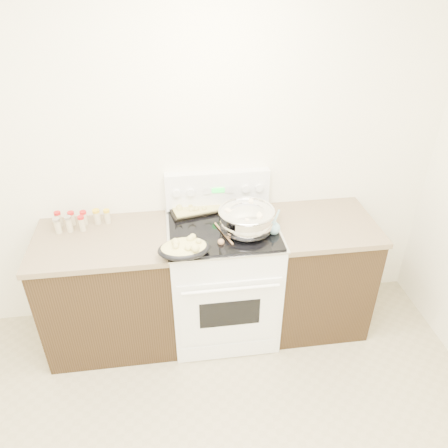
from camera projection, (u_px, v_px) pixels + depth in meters
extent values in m
cube|color=white|center=(167.00, 155.00, 3.05)|extent=(4.00, 0.05, 2.70)
cube|color=black|center=(111.00, 292.00, 3.20)|extent=(0.90, 0.64, 0.88)
cube|color=brown|center=(101.00, 241.00, 2.95)|extent=(0.93, 0.67, 0.04)
cube|color=black|center=(316.00, 274.00, 3.38)|extent=(0.70, 0.64, 0.88)
cube|color=brown|center=(323.00, 224.00, 3.13)|extent=(0.73, 0.67, 0.04)
cube|color=white|center=(223.00, 281.00, 3.27)|extent=(0.76, 0.66, 0.92)
cube|color=white|center=(230.00, 313.00, 2.99)|extent=(0.70, 0.01, 0.55)
cube|color=black|center=(230.00, 314.00, 2.99)|extent=(0.42, 0.01, 0.22)
cylinder|color=white|center=(231.00, 289.00, 2.83)|extent=(0.65, 0.02, 0.02)
cube|color=white|center=(229.00, 351.00, 3.20)|extent=(0.70, 0.01, 0.14)
cube|color=silver|center=(223.00, 229.00, 3.02)|extent=(0.78, 0.68, 0.01)
cube|color=black|center=(223.00, 228.00, 3.02)|extent=(0.74, 0.64, 0.01)
cube|color=white|center=(218.00, 189.00, 3.19)|extent=(0.76, 0.07, 0.28)
cylinder|color=white|center=(177.00, 193.00, 3.10)|extent=(0.06, 0.02, 0.06)
cylinder|color=white|center=(191.00, 192.00, 3.12)|extent=(0.06, 0.02, 0.06)
cylinder|color=white|center=(246.00, 189.00, 3.16)|extent=(0.06, 0.02, 0.06)
cylinder|color=white|center=(259.00, 188.00, 3.17)|extent=(0.06, 0.02, 0.06)
cube|color=#19E533|center=(218.00, 190.00, 3.14)|extent=(0.09, 0.00, 0.04)
cube|color=silver|center=(207.00, 191.00, 3.13)|extent=(0.05, 0.00, 0.05)
cube|color=silver|center=(229.00, 190.00, 3.15)|extent=(0.05, 0.00, 0.05)
ellipsoid|color=silver|center=(246.00, 222.00, 2.93)|extent=(0.39, 0.39, 0.22)
cylinder|color=silver|center=(246.00, 231.00, 2.97)|extent=(0.20, 0.20, 0.01)
torus|color=silver|center=(247.00, 211.00, 2.88)|extent=(0.38, 0.38, 0.02)
cylinder|color=silver|center=(246.00, 219.00, 2.92)|extent=(0.36, 0.36, 0.12)
cylinder|color=olive|center=(247.00, 212.00, 2.89)|extent=(0.33, 0.33, 0.00)
cube|color=#FEECBC|center=(260.00, 217.00, 2.82)|extent=(0.05, 0.05, 0.03)
cube|color=#FEECBC|center=(227.00, 211.00, 2.89)|extent=(0.04, 0.04, 0.03)
cube|color=#FEECBC|center=(247.00, 221.00, 2.79)|extent=(0.02, 0.02, 0.02)
cube|color=#FEECBC|center=(241.00, 209.00, 2.91)|extent=(0.04, 0.04, 0.03)
cube|color=#FEECBC|center=(251.00, 202.00, 2.99)|extent=(0.03, 0.03, 0.02)
cube|color=#FEECBC|center=(229.00, 212.00, 2.88)|extent=(0.03, 0.03, 0.02)
cube|color=#FEECBC|center=(251.00, 201.00, 3.00)|extent=(0.04, 0.04, 0.03)
cube|color=#FEECBC|center=(235.00, 211.00, 2.89)|extent=(0.04, 0.04, 0.03)
cube|color=#FEECBC|center=(258.00, 215.00, 2.85)|extent=(0.04, 0.04, 0.03)
cube|color=#FEECBC|center=(244.00, 209.00, 2.92)|extent=(0.03, 0.03, 0.02)
ellipsoid|color=black|center=(184.00, 249.00, 2.73)|extent=(0.35, 0.25, 0.08)
ellipsoid|color=#D3C570|center=(184.00, 247.00, 2.72)|extent=(0.31, 0.23, 0.06)
sphere|color=#D3C570|center=(199.00, 241.00, 2.72)|extent=(0.04, 0.04, 0.04)
sphere|color=#D3C570|center=(175.00, 242.00, 2.71)|extent=(0.05, 0.05, 0.05)
sphere|color=#D3C570|center=(176.00, 243.00, 2.69)|extent=(0.05, 0.05, 0.05)
sphere|color=#D3C570|center=(190.00, 239.00, 2.74)|extent=(0.04, 0.04, 0.04)
sphere|color=#D3C570|center=(193.00, 237.00, 2.76)|extent=(0.04, 0.04, 0.04)
sphere|color=#D3C570|center=(195.00, 248.00, 2.65)|extent=(0.05, 0.05, 0.05)
sphere|color=#D3C570|center=(188.00, 248.00, 2.66)|extent=(0.04, 0.04, 0.04)
sphere|color=#D3C570|center=(176.00, 247.00, 2.67)|extent=(0.04, 0.04, 0.04)
cube|color=black|center=(196.00, 208.00, 3.22)|extent=(0.44, 0.35, 0.02)
cube|color=#D3C570|center=(196.00, 206.00, 3.21)|extent=(0.40, 0.31, 0.02)
sphere|color=#D3C570|center=(204.00, 209.00, 3.16)|extent=(0.03, 0.03, 0.03)
sphere|color=#D3C570|center=(196.00, 209.00, 3.15)|extent=(0.04, 0.04, 0.04)
sphere|color=#D3C570|center=(208.00, 200.00, 3.28)|extent=(0.03, 0.03, 0.03)
sphere|color=#D3C570|center=(203.00, 201.00, 3.25)|extent=(0.04, 0.04, 0.04)
sphere|color=#D3C570|center=(190.00, 205.00, 3.20)|extent=(0.05, 0.05, 0.05)
sphere|color=#D3C570|center=(191.00, 210.00, 3.14)|extent=(0.04, 0.04, 0.04)
sphere|color=#D3C570|center=(179.00, 209.00, 3.16)|extent=(0.04, 0.04, 0.04)
sphere|color=#D3C570|center=(200.00, 202.00, 3.23)|extent=(0.05, 0.05, 0.05)
sphere|color=#D3C570|center=(179.00, 207.00, 3.18)|extent=(0.04, 0.04, 0.04)
sphere|color=#D3C570|center=(194.00, 202.00, 3.24)|extent=(0.04, 0.04, 0.04)
cylinder|color=#A2734A|center=(224.00, 233.00, 2.93)|extent=(0.10, 0.27, 0.01)
sphere|color=#A2734A|center=(221.00, 242.00, 2.84)|extent=(0.04, 0.04, 0.04)
sphere|color=#7EB0BC|center=(274.00, 228.00, 2.94)|extent=(0.09, 0.09, 0.09)
cylinder|color=#7EB0BC|center=(276.00, 217.00, 3.01)|extent=(0.12, 0.27, 0.08)
cylinder|color=#BFB28C|center=(59.00, 220.00, 3.05)|extent=(0.04, 0.04, 0.09)
cylinder|color=#B21414|center=(57.00, 213.00, 3.02)|extent=(0.05, 0.05, 0.02)
cylinder|color=#BFB28C|center=(72.00, 219.00, 3.06)|extent=(0.04, 0.04, 0.09)
cylinder|color=#B21414|center=(71.00, 213.00, 3.03)|extent=(0.05, 0.05, 0.02)
cylinder|color=#BFB28C|center=(84.00, 219.00, 3.06)|extent=(0.04, 0.04, 0.09)
cylinder|color=#B21414|center=(83.00, 212.00, 3.03)|extent=(0.04, 0.04, 0.02)
cylinder|color=#BFB28C|center=(97.00, 218.00, 3.07)|extent=(0.05, 0.05, 0.09)
cylinder|color=gold|center=(96.00, 211.00, 3.05)|extent=(0.05, 0.05, 0.02)
cylinder|color=#BFB28C|center=(107.00, 217.00, 3.08)|extent=(0.04, 0.04, 0.09)
cylinder|color=gold|center=(106.00, 211.00, 3.05)|extent=(0.04, 0.04, 0.02)
cylinder|color=#BFB28C|center=(58.00, 227.00, 2.97)|extent=(0.05, 0.05, 0.09)
cylinder|color=#B2B2B7|center=(56.00, 220.00, 2.94)|extent=(0.05, 0.05, 0.02)
cylinder|color=#BFB28C|center=(69.00, 225.00, 2.99)|extent=(0.04, 0.04, 0.10)
cylinder|color=#B2B2B7|center=(68.00, 218.00, 2.96)|extent=(0.05, 0.05, 0.02)
cylinder|color=#BFB28C|center=(82.00, 225.00, 3.00)|extent=(0.04, 0.04, 0.10)
cylinder|color=#B21414|center=(81.00, 217.00, 2.97)|extent=(0.04, 0.04, 0.02)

